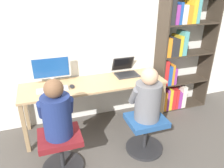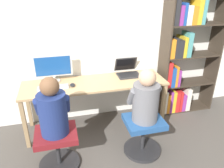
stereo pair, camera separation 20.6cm
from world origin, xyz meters
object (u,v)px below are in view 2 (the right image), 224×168
Objects in this scene: laptop at (128,71)px; office_chair_right at (143,133)px; person_at_monitor at (53,110)px; bookshelf at (183,59)px; person_at_laptop at (146,99)px; office_chair_left at (58,147)px; keyboard at (53,88)px; desktop_monitor at (53,68)px.

office_chair_right is (-0.06, -0.87, -0.51)m from laptop.
person_at_monitor is 0.34× the size of bookshelf.
bookshelf is at bearing 40.88° from office_chair_right.
laptop is at bearing 86.25° from person_at_laptop.
laptop is at bearing 37.18° from office_chair_left.
keyboard reaches higher than office_chair_right.
person_at_monitor is at bearing -90.65° from keyboard.
person_at_laptop is 1.27m from bookshelf.
bookshelf reaches higher than laptop.
office_chair_right is (1.07, -0.65, -0.47)m from keyboard.
person_at_monitor is 1.01× the size of person_at_laptop.
keyboard is 1.34m from office_chair_right.
keyboard is 0.83× the size of office_chair_right.
keyboard is 1.25m from person_at_laptop.
person_at_monitor is at bearing -158.13° from bookshelf.
person_at_laptop reaches higher than desktop_monitor.
office_chair_left is at bearing -92.02° from desktop_monitor.
desktop_monitor reaches higher than office_chair_right.
desktop_monitor is 1.11m from office_chair_left.
keyboard is 0.21× the size of bookshelf.
desktop_monitor is 0.89m from person_at_monitor.
laptop is 0.53× the size of person_at_laptop.
desktop_monitor is at bearing 139.80° from person_at_laptop.
bookshelf reaches higher than keyboard.
office_chair_right is (1.05, -0.89, -0.67)m from desktop_monitor.
office_chair_left is (-0.01, -0.64, -0.47)m from keyboard.
office_chair_right is 0.73× the size of person_at_monitor.
person_at_monitor is (-0.01, -0.63, 0.03)m from keyboard.
office_chair_right is at bearing -40.35° from desktop_monitor.
laptop is 0.18× the size of bookshelf.
laptop is 0.52× the size of person_at_monitor.
person_at_laptop is (-0.06, -0.86, -0.02)m from laptop.
office_chair_left is at bearing -90.65° from keyboard.
office_chair_left is 0.73× the size of person_at_monitor.
bookshelf reaches higher than office_chair_left.
person_at_laptop reaches higher than office_chair_left.
bookshelf reaches higher than person_at_laptop.
desktop_monitor is 0.27× the size of bookshelf.
laptop is 1.51m from office_chair_left.
person_at_laptop is 0.34× the size of bookshelf.
person_at_laptop reaches higher than laptop.
bookshelf is at bearing 21.87° from person_at_monitor.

